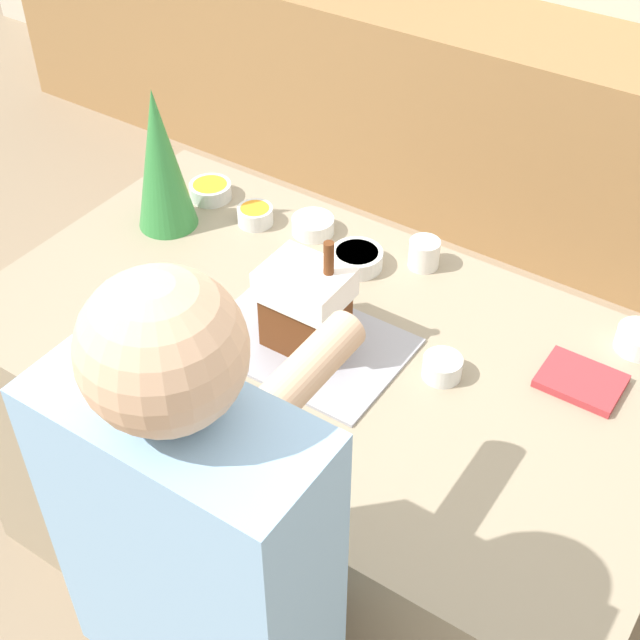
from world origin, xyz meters
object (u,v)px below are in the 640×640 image
Objects in this scene: candy_bowl_center_rear at (639,339)px; mug at (424,254)px; candy_bowl_front_corner at (313,225)px; person at (210,639)px; baking_tray at (306,343)px; candy_bowl_beside_tree at (357,258)px; candy_bowl_near_tray_right at (442,366)px; candy_bowl_far_left at (255,215)px; gingerbread_house at (306,305)px; candy_bowl_near_tray_left at (210,190)px; decorative_tree at (160,160)px; cookbook at (581,381)px.

candy_bowl_center_rear is 0.58m from mug.
person reaches higher than candy_bowl_front_corner.
candy_bowl_beside_tree reaches higher than baking_tray.
candy_bowl_beside_tree is 0.45m from candy_bowl_near_tray_right.
mug reaches higher than candy_bowl_center_rear.
candy_bowl_far_left is (-0.72, 0.25, -0.00)m from candy_bowl_near_tray_right.
person reaches higher than mug.
candy_bowl_far_left is (-0.40, 0.34, -0.09)m from gingerbread_house.
gingerbread_house reaches higher than mug.
candy_bowl_near_tray_right is at bearing -55.39° from mug.
baking_tray is at bearing -31.90° from candy_bowl_near_tray_left.
candy_bowl_near_tray_right is 0.95m from candy_bowl_near_tray_left.
decorative_tree reaches higher than candy_bowl_front_corner.
candy_bowl_near_tray_right is (0.38, -0.24, 0.00)m from candy_bowl_beside_tree.
candy_bowl_far_left is 1.01m from cookbook.
person reaches higher than candy_bowl_far_left.
baking_tray is 0.64m from cookbook.
cookbook is at bearing 71.87° from person.
candy_bowl_front_corner is (0.36, 0.19, -0.18)m from decorative_tree.
candy_bowl_beside_tree is at bearing -172.05° from candy_bowl_center_rear.
candy_bowl_beside_tree is at bearing 108.35° from person.
gingerbread_house is at bearing -79.49° from candy_bowl_beside_tree.
candy_bowl_near_tray_left is (-0.19, 0.03, -0.00)m from candy_bowl_far_left.
mug reaches higher than candy_bowl_beside_tree.
candy_bowl_far_left is at bearing -169.50° from mug.
candy_bowl_front_corner is 0.96× the size of candy_bowl_near_tray_left.
mug is at bearing 34.58° from candy_bowl_beside_tree.
candy_bowl_near_tray_left is 1.49× the size of mug.
candy_bowl_center_rear is 0.90× the size of candy_bowl_near_tray_left.
candy_bowl_center_rear is at bearing 4.89° from candy_bowl_far_left.
decorative_tree is (-0.61, 0.20, 0.08)m from gingerbread_house.
candy_bowl_beside_tree is 0.75× the size of cookbook.
candy_bowl_near_tray_right is 1.11× the size of mug.
candy_bowl_front_corner is 0.33m from mug.
decorative_tree is 0.95m from candy_bowl_near_tray_right.
candy_bowl_near_tray_left is at bearing 170.67° from candy_bowl_far_left.
gingerbread_house is at bearing -147.30° from candy_bowl_center_rear.
candy_bowl_front_corner is 1.17× the size of candy_bowl_far_left.
candy_bowl_near_tray_left is (-0.35, -0.02, 0.00)m from candy_bowl_front_corner.
candy_bowl_near_tray_right is at bearing -151.28° from cookbook.
cookbook is 2.23× the size of mug.
candy_bowl_near_tray_right is (0.56, -0.30, 0.00)m from candy_bowl_front_corner.
candy_bowl_front_corner reaches higher than baking_tray.
baking_tray is 1.15× the size of decorative_tree.
baking_tray is 0.33m from candy_bowl_near_tray_right.
baking_tray is at bearing -153.14° from gingerbread_house.
candy_bowl_center_rear reaches higher than cookbook.
person reaches higher than candy_bowl_center_rear.
person is (-0.03, -0.80, -0.04)m from candy_bowl_near_tray_right.
cookbook is at bearing -7.65° from candy_bowl_beside_tree.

